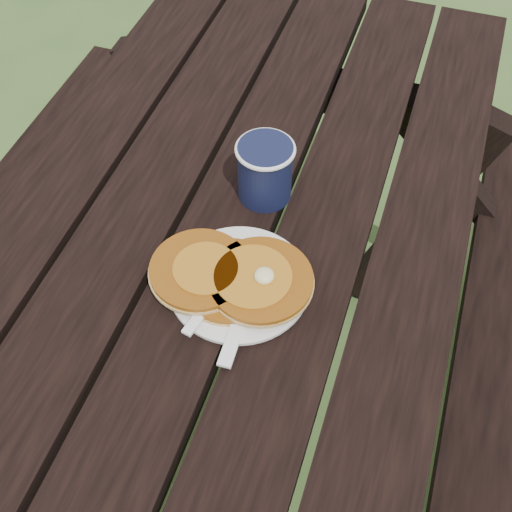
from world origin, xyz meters
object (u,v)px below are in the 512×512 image
(picnic_table, at_px, (204,413))
(plate, at_px, (239,284))
(pancake_stack, at_px, (232,277))
(coffee_cup, at_px, (265,168))

(picnic_table, distance_m, plate, 0.40)
(pancake_stack, bearing_deg, coffee_cup, 93.76)
(picnic_table, relative_size, plate, 8.79)
(pancake_stack, height_order, coffee_cup, coffee_cup)
(coffee_cup, bearing_deg, picnic_table, -98.94)
(picnic_table, bearing_deg, pancake_stack, 45.65)
(plate, bearing_deg, coffee_cup, 96.52)
(plate, height_order, coffee_cup, coffee_cup)
(pancake_stack, relative_size, coffee_cup, 2.30)
(picnic_table, relative_size, coffee_cup, 17.19)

